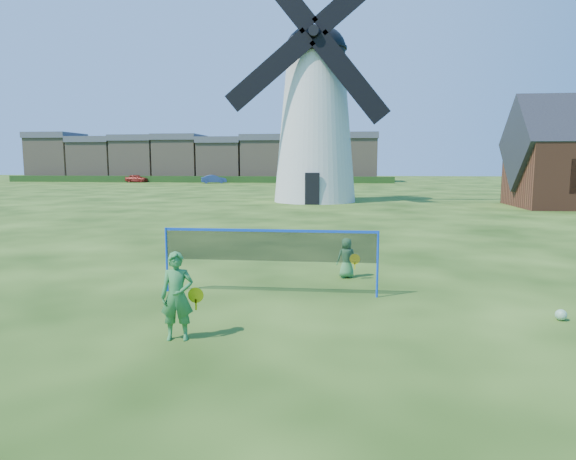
% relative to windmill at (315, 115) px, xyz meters
% --- Properties ---
extents(ground, '(220.00, 220.00, 0.00)m').
position_rel_windmill_xyz_m(ground, '(0.85, -28.90, -6.78)').
color(ground, black).
rests_on(ground, ground).
extents(windmill, '(13.24, 6.45, 19.06)m').
position_rel_windmill_xyz_m(windmill, '(0.00, 0.00, 0.00)').
color(windmill, white).
rests_on(windmill, ground).
extents(badminton_net, '(5.05, 0.05, 1.55)m').
position_rel_windmill_xyz_m(badminton_net, '(0.65, -28.68, -5.64)').
color(badminton_net, blue).
rests_on(badminton_net, ground).
extents(player_girl, '(0.73, 0.46, 1.56)m').
position_rel_windmill_xyz_m(player_girl, '(-0.50, -31.90, -6.00)').
color(player_girl, '#337F3D').
rests_on(player_girl, ground).
extents(player_boy, '(0.66, 0.48, 1.08)m').
position_rel_windmill_xyz_m(player_boy, '(2.45, -26.73, -6.24)').
color(player_boy, '#45904C').
rests_on(player_boy, ground).
extents(play_ball, '(0.22, 0.22, 0.22)m').
position_rel_windmill_xyz_m(play_ball, '(6.65, -30.01, -6.67)').
color(play_ball, green).
rests_on(play_ball, ground).
extents(terraced_houses, '(58.79, 8.40, 8.17)m').
position_rel_windmill_xyz_m(terraced_houses, '(-21.90, 43.10, -2.87)').
color(terraced_houses, '#8B755D').
rests_on(terraced_houses, ground).
extents(hedge, '(62.00, 0.80, 1.00)m').
position_rel_windmill_xyz_m(hedge, '(-21.15, 37.10, -6.28)').
color(hedge, '#193814').
rests_on(hedge, ground).
extents(car_left, '(3.82, 2.07, 1.24)m').
position_rel_windmill_xyz_m(car_left, '(-30.41, 36.59, -6.16)').
color(car_left, maroon).
rests_on(car_left, ground).
extents(car_right, '(4.04, 2.33, 1.26)m').
position_rel_windmill_xyz_m(car_right, '(-17.24, 34.15, -6.15)').
color(car_right, navy).
rests_on(car_right, ground).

